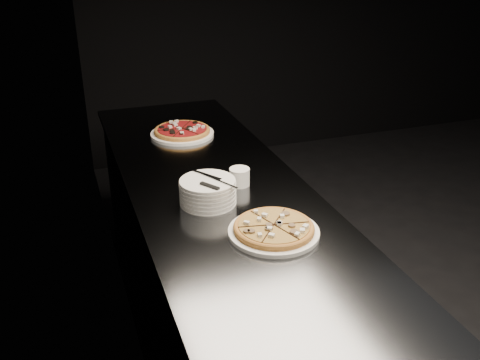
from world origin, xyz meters
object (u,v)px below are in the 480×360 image
object	(u,v)px
pizza_tomato	(182,131)
ramekin	(240,176)
counter	(218,273)
pizza_mushroom	(274,229)
plate_stack	(208,192)
cutlery	(211,181)

from	to	relation	value
pizza_tomato	ramekin	distance (m)	0.68
counter	pizza_mushroom	bearing A→B (deg)	-81.39
pizza_mushroom	pizza_tomato	world-z (taller)	same
pizza_tomato	plate_stack	bearing A→B (deg)	-96.62
pizza_tomato	cutlery	bearing A→B (deg)	-95.86
counter	ramekin	world-z (taller)	ramekin
counter	pizza_mushroom	world-z (taller)	pizza_mushroom
pizza_tomato	ramekin	size ratio (longest dim) A/B	3.87
plate_stack	ramekin	size ratio (longest dim) A/B	2.57
pizza_tomato	plate_stack	size ratio (longest dim) A/B	1.51
ramekin	counter	bearing A→B (deg)	156.03
pizza_mushroom	plate_stack	world-z (taller)	plate_stack
ramekin	pizza_mushroom	bearing A→B (deg)	-92.81
counter	plate_stack	distance (m)	0.54
counter	cutlery	distance (m)	0.59
ramekin	plate_stack	bearing A→B (deg)	-146.49
counter	pizza_tomato	size ratio (longest dim) A/B	7.31
pizza_tomato	plate_stack	xyz separation A→B (m)	(-0.09, -0.79, 0.03)
counter	cutlery	bearing A→B (deg)	-113.08
counter	ramekin	xyz separation A→B (m)	(0.09, -0.04, 0.50)
pizza_mushroom	plate_stack	size ratio (longest dim) A/B	1.54
pizza_tomato	plate_stack	world-z (taller)	plate_stack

